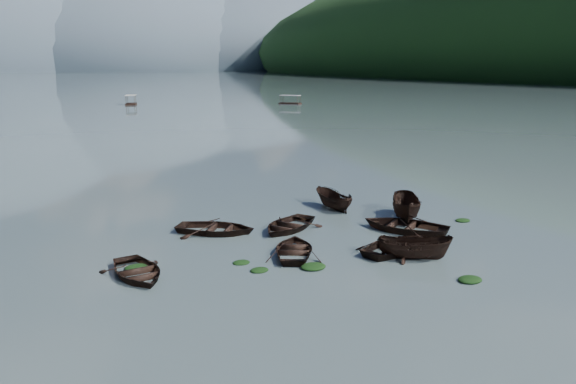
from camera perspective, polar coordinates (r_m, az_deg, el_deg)
name	(u,v)px	position (r m, az deg, el deg)	size (l,w,h in m)	color
ground_plane	(412,292)	(25.25, 12.50, -9.91)	(2400.00, 2400.00, 0.00)	#4C5C5F
haze_mtn_c	(112,70)	(930.91, -17.45, 11.74)	(520.00, 520.00, 260.00)	#475666
haze_mtn_d	(222,69)	(977.14, -6.77, 12.26)	(520.00, 520.00, 220.00)	#475666
rowboat_0	(138,276)	(27.33, -15.04, -8.26)	(2.99, 4.19, 0.87)	black
rowboat_1	(295,254)	(29.37, 0.67, -6.30)	(2.96, 4.15, 0.86)	black
rowboat_2	(414,259)	(29.39, 12.67, -6.61)	(1.42, 3.77, 1.45)	black
rowboat_3	(405,231)	(34.05, 11.77, -3.85)	(3.60, 5.04, 1.04)	black
rowboat_4	(397,251)	(30.37, 10.97, -5.88)	(3.21, 4.49, 0.93)	black
rowboat_5	(406,219)	(36.56, 11.91, -2.70)	(1.75, 4.66, 1.80)	black
rowboat_6	(216,233)	(33.16, -7.35, -4.14)	(3.31, 4.63, 0.96)	black
rowboat_7	(288,229)	(33.59, 0.00, -3.80)	(3.20, 4.47, 0.93)	black
rowboat_8	(333,209)	(38.45, 4.59, -1.68)	(1.41, 3.76, 1.45)	black
weed_clump_0	(313,268)	(27.42, 2.59, -7.73)	(1.26, 1.03, 0.28)	black
weed_clump_1	(259,271)	(27.07, -2.93, -8.02)	(0.91, 0.73, 0.20)	black
weed_clump_2	(470,281)	(27.16, 17.99, -8.59)	(1.17, 0.94, 0.25)	black
weed_clump_3	(403,248)	(30.86, 11.65, -5.61)	(0.88, 0.74, 0.19)	black
weed_clump_4	(463,221)	(36.98, 17.33, -2.83)	(0.99, 0.78, 0.20)	black
weed_clump_5	(136,269)	(28.29, -15.15, -7.53)	(1.13, 0.91, 0.24)	black
weed_clump_6	(241,263)	(28.14, -4.77, -7.22)	(0.87, 0.73, 0.18)	black
weed_clump_7	(413,207)	(39.75, 12.60, -1.47)	(1.00, 0.80, 0.22)	black
pontoon_centre	(131,105)	(141.70, -15.64, 8.53)	(2.41, 5.78, 2.22)	black
pontoon_right	(290,104)	(139.29, 0.21, 8.94)	(2.20, 5.28, 2.02)	black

